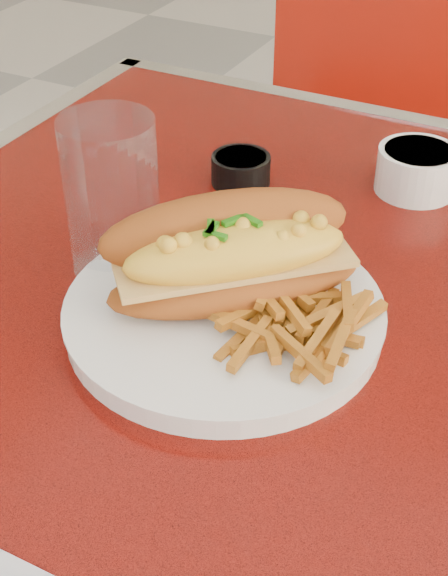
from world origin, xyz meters
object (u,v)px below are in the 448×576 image
at_px(fork, 303,289).
at_px(gravy_ramekin, 417,169).
at_px(mac_hoagie, 232,254).
at_px(sauce_cup_left, 241,168).
at_px(water_tumbler, 112,197).
at_px(dinner_plate, 224,314).
at_px(diner_table, 424,438).

distance_m(fork, gravy_ramekin, 0.26).
xyz_separation_m(mac_hoagie, sauce_cup_left, (-0.10, 0.22, -0.04)).
bearing_deg(fork, water_tumbler, 79.79).
distance_m(dinner_plate, mac_hoagie, 0.06).
bearing_deg(diner_table, mac_hoagie, -155.12).
height_order(diner_table, mac_hoagie, mac_hoagie).
xyz_separation_m(fork, gravy_ramekin, (0.03, 0.26, 0.01)).
xyz_separation_m(diner_table, water_tumbler, (-0.32, -0.07, 0.24)).
bearing_deg(gravy_ramekin, mac_hoagie, -106.15).
xyz_separation_m(mac_hoagie, fork, (0.06, 0.04, -0.04)).
relative_size(fork, water_tumbler, 0.80).
height_order(sauce_cup_left, water_tumbler, water_tumbler).
distance_m(dinner_plate, sauce_cup_left, 0.26).
bearing_deg(gravy_ramekin, dinner_plate, -104.79).
bearing_deg(dinner_plate, diner_table, 30.11).
relative_size(diner_table, dinner_plate, 3.58).
bearing_deg(water_tumbler, diner_table, 12.31).
bearing_deg(sauce_cup_left, fork, -50.31).
relative_size(dinner_plate, sauce_cup_left, 4.01).
bearing_deg(fork, diner_table, -85.70).
bearing_deg(gravy_ramekin, sauce_cup_left, -157.97).
height_order(dinner_plate, sauce_cup_left, sauce_cup_left).
relative_size(sauce_cup_left, water_tumbler, 0.55).
relative_size(dinner_plate, gravy_ramekin, 3.55).
distance_m(gravy_ramekin, water_tumbler, 0.36).
distance_m(diner_table, fork, 0.23).
xyz_separation_m(diner_table, fork, (-0.13, -0.05, 0.18)).
bearing_deg(mac_hoagie, dinner_plate, -125.44).
height_order(fork, water_tumbler, water_tumbler).
bearing_deg(mac_hoagie, diner_table, -17.50).
bearing_deg(dinner_plate, fork, 46.72).
bearing_deg(diner_table, dinner_plate, -149.89).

